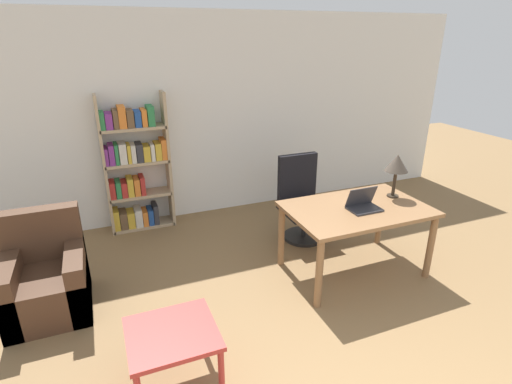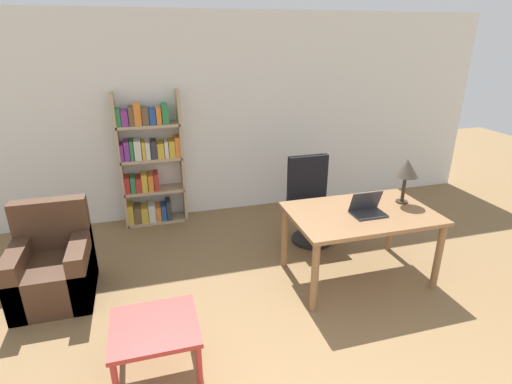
{
  "view_description": "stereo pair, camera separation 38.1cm",
  "coord_description": "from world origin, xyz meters",
  "px_view_note": "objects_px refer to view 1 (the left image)",
  "views": [
    {
      "loc": [
        -1.33,
        -0.7,
        2.41
      ],
      "look_at": [
        -0.0,
        2.59,
        1.0
      ],
      "focal_mm": 28.0,
      "sensor_mm": 36.0,
      "label": 1
    },
    {
      "loc": [
        -0.97,
        -0.83,
        2.41
      ],
      "look_at": [
        -0.0,
        2.59,
        1.0
      ],
      "focal_mm": 28.0,
      "sensor_mm": 36.0,
      "label": 2
    }
  ],
  "objects_px": {
    "desk": "(356,216)",
    "bookshelf": "(134,168)",
    "side_table_blue": "(172,340)",
    "armchair": "(47,281)",
    "laptop": "(363,204)",
    "table_lamp": "(397,164)",
    "office_chair": "(302,201)"
  },
  "relations": [
    {
      "from": "table_lamp",
      "to": "desk",
      "type": "bearing_deg",
      "value": -169.16
    },
    {
      "from": "armchair",
      "to": "desk",
      "type": "bearing_deg",
      "value": -9.55
    },
    {
      "from": "desk",
      "to": "armchair",
      "type": "relative_size",
      "value": 1.58
    },
    {
      "from": "side_table_blue",
      "to": "bookshelf",
      "type": "relative_size",
      "value": 0.35
    },
    {
      "from": "laptop",
      "to": "armchair",
      "type": "distance_m",
      "value": 3.11
    },
    {
      "from": "office_chair",
      "to": "bookshelf",
      "type": "bearing_deg",
      "value": 151.26
    },
    {
      "from": "side_table_blue",
      "to": "armchair",
      "type": "relative_size",
      "value": 0.68
    },
    {
      "from": "table_lamp",
      "to": "armchair",
      "type": "distance_m",
      "value": 3.64
    },
    {
      "from": "bookshelf",
      "to": "office_chair",
      "type": "bearing_deg",
      "value": -28.74
    },
    {
      "from": "armchair",
      "to": "laptop",
      "type": "bearing_deg",
      "value": -10.53
    },
    {
      "from": "armchair",
      "to": "side_table_blue",
      "type": "bearing_deg",
      "value": -55.57
    },
    {
      "from": "laptop",
      "to": "table_lamp",
      "type": "height_order",
      "value": "table_lamp"
    },
    {
      "from": "laptop",
      "to": "office_chair",
      "type": "bearing_deg",
      "value": 99.19
    },
    {
      "from": "laptop",
      "to": "bookshelf",
      "type": "relative_size",
      "value": 0.18
    },
    {
      "from": "table_lamp",
      "to": "office_chair",
      "type": "relative_size",
      "value": 0.46
    },
    {
      "from": "table_lamp",
      "to": "armchair",
      "type": "relative_size",
      "value": 0.52
    },
    {
      "from": "side_table_blue",
      "to": "office_chair",
      "type": "bearing_deg",
      "value": 41.85
    },
    {
      "from": "office_chair",
      "to": "armchair",
      "type": "xyz_separation_m",
      "value": [
        -2.86,
        -0.43,
        -0.17
      ]
    },
    {
      "from": "laptop",
      "to": "table_lamp",
      "type": "xyz_separation_m",
      "value": [
        0.51,
        0.16,
        0.32
      ]
    },
    {
      "from": "desk",
      "to": "bookshelf",
      "type": "xyz_separation_m",
      "value": [
        -2.0,
        1.95,
        0.17
      ]
    },
    {
      "from": "side_table_blue",
      "to": "armchair",
      "type": "bearing_deg",
      "value": 124.43
    },
    {
      "from": "armchair",
      "to": "bookshelf",
      "type": "height_order",
      "value": "bookshelf"
    },
    {
      "from": "laptop",
      "to": "armchair",
      "type": "xyz_separation_m",
      "value": [
        -3.02,
        0.56,
        -0.5
      ]
    },
    {
      "from": "side_table_blue",
      "to": "armchair",
      "type": "distance_m",
      "value": 1.6
    },
    {
      "from": "table_lamp",
      "to": "armchair",
      "type": "height_order",
      "value": "table_lamp"
    },
    {
      "from": "desk",
      "to": "laptop",
      "type": "xyz_separation_m",
      "value": [
        0.03,
        -0.06,
        0.15
      ]
    },
    {
      "from": "side_table_blue",
      "to": "laptop",
      "type": "bearing_deg",
      "value": 19.76
    },
    {
      "from": "desk",
      "to": "office_chair",
      "type": "height_order",
      "value": "office_chair"
    },
    {
      "from": "desk",
      "to": "side_table_blue",
      "type": "distance_m",
      "value": 2.25
    },
    {
      "from": "office_chair",
      "to": "armchair",
      "type": "bearing_deg",
      "value": -171.47
    },
    {
      "from": "laptop",
      "to": "side_table_blue",
      "type": "distance_m",
      "value": 2.28
    },
    {
      "from": "desk",
      "to": "table_lamp",
      "type": "relative_size",
      "value": 3.04
    }
  ]
}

